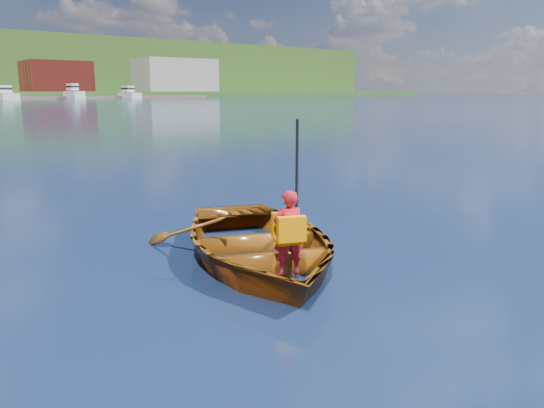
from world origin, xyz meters
The scene contains 3 objects.
ground centered at (0.00, 0.00, 0.00)m, with size 600.00×600.00×0.00m.
rowboat centered at (1.09, -0.97, 0.26)m, with size 4.08×4.72×0.82m.
child_paddler centered at (0.91, -1.86, 0.64)m, with size 0.44×0.43×1.85m.
Camera 1 is at (-2.93, -6.58, 2.28)m, focal length 35.00 mm.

